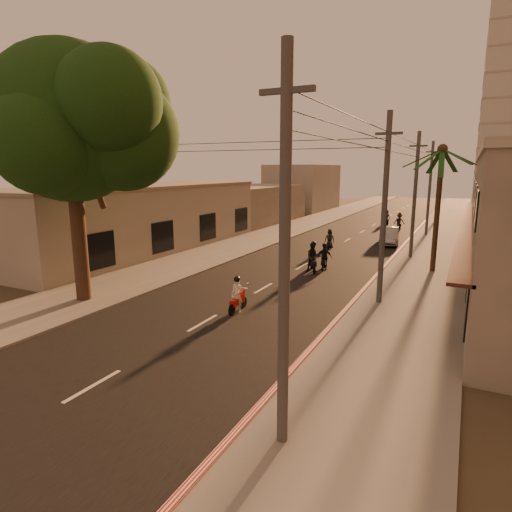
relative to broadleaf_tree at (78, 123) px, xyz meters
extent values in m
plane|color=#383023|center=(6.61, -2.14, -8.48)|extent=(160.00, 160.00, 0.00)
cube|color=black|center=(6.61, 17.86, -8.47)|extent=(10.00, 140.00, 0.02)
cube|color=slate|center=(14.11, 17.86, -8.42)|extent=(5.00, 140.00, 0.12)
cube|color=slate|center=(-0.89, 17.86, -8.42)|extent=(5.00, 140.00, 0.12)
cube|color=red|center=(11.71, 12.86, -8.38)|extent=(0.20, 60.00, 0.20)
cube|color=#391A16|center=(16.31, 15.86, -5.38)|extent=(0.80, 34.00, 0.12)
cube|color=#A09C91|center=(-7.39, 11.86, -5.98)|extent=(8.00, 24.00, 5.00)
cube|color=gray|center=(-7.39, 11.86, -3.38)|extent=(8.20, 24.20, 0.20)
cylinder|color=black|center=(-0.39, -0.14, -5.48)|extent=(0.70, 0.70, 6.00)
cylinder|color=black|center=(0.41, 0.26, -2.48)|extent=(1.22, 2.17, 3.04)
cylinder|color=black|center=(-0.99, -0.44, -2.28)|extent=(1.31, 1.49, 2.73)
sphere|color=black|center=(-0.39, -0.14, 0.02)|extent=(7.20, 7.20, 7.20)
sphere|color=black|center=(1.81, 0.86, -0.48)|extent=(5.20, 5.20, 5.20)
sphere|color=black|center=(-2.19, 0.66, -0.28)|extent=(4.80, 4.80, 4.80)
sphere|color=black|center=(0.21, -1.94, -0.88)|extent=(4.60, 4.60, 4.60)
sphere|color=black|center=(2.61, -0.64, 0.72)|extent=(4.40, 4.40, 4.40)
sphere|color=black|center=(-2.79, -1.34, 0.52)|extent=(4.00, 4.00, 4.00)
sphere|color=black|center=(0.81, 2.26, 1.12)|extent=(4.40, 4.40, 4.40)
cylinder|color=black|center=(14.61, 13.86, -4.68)|extent=(0.32, 0.32, 7.60)
sphere|color=black|center=(14.61, 13.86, -0.88)|extent=(0.60, 0.60, 0.60)
cylinder|color=#38383A|center=(12.81, -6.14, -3.98)|extent=(0.26, 0.26, 9.00)
cube|color=#38383A|center=(12.81, -6.14, -0.48)|extent=(1.20, 0.12, 0.12)
cylinder|color=#38383A|center=(12.81, 5.86, -3.98)|extent=(0.26, 0.26, 9.00)
cube|color=#38383A|center=(12.81, 5.86, -0.48)|extent=(1.20, 0.12, 0.12)
cylinder|color=#38383A|center=(12.81, 17.86, -3.98)|extent=(0.26, 0.26, 9.00)
cube|color=#38383A|center=(12.81, 17.86, -0.48)|extent=(1.20, 0.12, 0.12)
cylinder|color=#38383A|center=(12.81, 29.86, -3.98)|extent=(0.26, 0.26, 9.00)
cube|color=#38383A|center=(12.81, 29.86, -0.48)|extent=(1.20, 0.12, 0.12)
cylinder|color=#38383A|center=(12.81, 41.86, -3.98)|extent=(0.26, 0.26, 9.00)
cube|color=#38383A|center=(12.81, 41.86, -0.48)|extent=(1.20, 0.12, 0.12)
cube|color=#A09C91|center=(20.61, 42.86, -5.48)|extent=(8.00, 14.00, 6.00)
cube|color=#A09C91|center=(-7.39, 31.86, -6.28)|extent=(8.00, 14.00, 4.40)
cube|color=#A09C91|center=(-7.39, 49.86, -4.98)|extent=(8.00, 14.00, 7.00)
cylinder|color=black|center=(7.20, 2.44, -8.21)|extent=(0.12, 0.54, 0.53)
cylinder|color=black|center=(7.25, 1.25, -8.21)|extent=(0.12, 0.54, 0.53)
cube|color=#B6140E|center=(7.22, 1.77, -7.95)|extent=(0.31, 1.06, 0.29)
cube|color=#B6140E|center=(7.21, 2.25, -7.81)|extent=(0.29, 0.11, 0.57)
cylinder|color=silver|center=(7.20, 2.36, -7.47)|extent=(0.53, 0.06, 0.04)
imported|color=silver|center=(7.22, 1.77, -7.67)|extent=(0.62, 0.43, 1.60)
sphere|color=black|center=(7.22, 1.77, -6.92)|extent=(0.29, 0.29, 0.29)
sphere|color=silver|center=(6.93, 2.33, -7.23)|extent=(0.11, 0.11, 0.11)
sphere|color=silver|center=(7.47, 2.35, -7.23)|extent=(0.11, 0.11, 0.11)
cylinder|color=black|center=(7.42, 11.51, -8.17)|extent=(0.37, 0.61, 0.62)
cylinder|color=black|center=(8.02, 10.26, -8.17)|extent=(0.37, 0.61, 0.62)
cube|color=black|center=(7.76, 10.81, -7.87)|extent=(0.81, 1.23, 0.33)
cube|color=black|center=(7.52, 11.31, -7.70)|extent=(0.35, 0.24, 0.66)
cylinder|color=silver|center=(7.46, 11.43, -7.31)|extent=(0.57, 0.30, 0.04)
imported|color=black|center=(7.76, 10.81, -7.55)|extent=(1.46, 1.41, 1.86)
sphere|color=black|center=(7.76, 10.81, -6.66)|extent=(0.33, 0.33, 0.33)
cylinder|color=black|center=(8.09, 12.33, -8.20)|extent=(0.20, 0.56, 0.55)
cylinder|color=black|center=(8.32, 11.12, -8.20)|extent=(0.20, 0.56, 0.55)
cube|color=black|center=(8.22, 11.66, -7.93)|extent=(0.47, 1.12, 0.30)
cube|color=black|center=(8.12, 12.14, -7.79)|extent=(0.31, 0.15, 0.59)
cylinder|color=silver|center=(8.10, 12.26, -7.44)|extent=(0.54, 0.14, 0.04)
imported|color=black|center=(8.22, 11.66, -7.65)|extent=(1.12, 0.76, 1.66)
sphere|color=black|center=(8.22, 11.66, -6.87)|extent=(0.30, 0.30, 0.30)
cylinder|color=black|center=(6.29, 19.43, -8.21)|extent=(0.20, 0.54, 0.53)
cylinder|color=black|center=(6.53, 18.27, -8.21)|extent=(0.20, 0.54, 0.53)
cube|color=black|center=(6.42, 18.78, -7.95)|extent=(0.47, 1.08, 0.28)
cube|color=black|center=(6.33, 19.24, -7.81)|extent=(0.30, 0.15, 0.57)
cylinder|color=silver|center=(6.30, 19.36, -7.48)|extent=(0.52, 0.15, 0.04)
imported|color=black|center=(6.42, 18.78, -7.68)|extent=(0.98, 0.82, 1.59)
sphere|color=black|center=(6.42, 18.78, -6.93)|extent=(0.28, 0.28, 0.28)
cylinder|color=black|center=(9.59, 33.75, -8.18)|extent=(0.27, 0.59, 0.59)
cylinder|color=black|center=(9.97, 32.49, -8.18)|extent=(0.27, 0.59, 0.59)
cube|color=black|center=(9.80, 33.05, -7.90)|extent=(0.62, 1.19, 0.31)
cube|color=black|center=(9.65, 33.55, -7.74)|extent=(0.33, 0.19, 0.63)
cylinder|color=silver|center=(9.61, 33.67, -7.37)|extent=(0.56, 0.21, 0.04)
imported|color=black|center=(9.80, 33.05, -7.59)|extent=(1.50, 1.29, 1.76)
sphere|color=black|center=(9.80, 33.05, -6.76)|extent=(0.31, 0.31, 0.31)
imported|color=#919498|center=(10.35, 23.25, -7.74)|extent=(2.97, 4.97, 1.47)
cylinder|color=black|center=(7.50, 37.61, -8.20)|extent=(0.33, 0.55, 0.56)
cylinder|color=black|center=(8.03, 36.47, -8.20)|extent=(0.33, 0.55, 0.56)
cube|color=black|center=(7.80, 36.98, -7.92)|extent=(0.72, 1.12, 0.30)
cube|color=black|center=(7.59, 37.43, -7.77)|extent=(0.32, 0.22, 0.60)
cylinder|color=silver|center=(7.54, 37.54, -7.42)|extent=(0.52, 0.27, 0.04)
imported|color=black|center=(7.80, 36.98, -7.63)|extent=(1.23, 1.16, 1.68)
sphere|color=black|center=(7.80, 36.98, -6.84)|extent=(0.30, 0.30, 0.30)
camera|label=1|loc=(16.30, -14.57, -2.02)|focal=30.00mm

